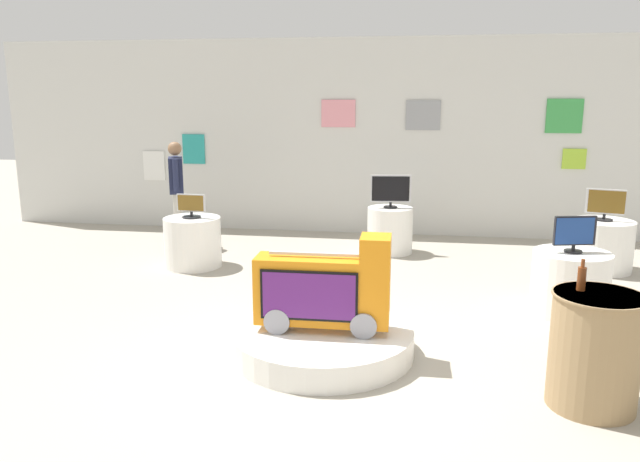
{
  "coord_description": "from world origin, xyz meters",
  "views": [
    {
      "loc": [
        0.61,
        -4.95,
        2.21
      ],
      "look_at": [
        -0.32,
        0.95,
        0.9
      ],
      "focal_mm": 34.58,
      "sensor_mm": 36.0,
      "label": 1
    }
  ],
  "objects": [
    {
      "name": "tv_on_center_rear",
      "position": [
        2.99,
        3.23,
        0.87
      ],
      "size": [
        0.46,
        0.21,
        0.4
      ],
      "color": "black",
      "rests_on": "display_pedestal_center_rear"
    },
    {
      "name": "bottle_on_side_table",
      "position": [
        1.79,
        -0.5,
        0.94
      ],
      "size": [
        0.06,
        0.06,
        0.23
      ],
      "color": "brown",
      "rests_on": "side_table_round"
    },
    {
      "name": "main_display_pedestal",
      "position": [
        -0.16,
        0.04,
        0.11
      ],
      "size": [
        1.58,
        1.58,
        0.23
      ],
      "primitive_type": "cylinder",
      "color": "white",
      "rests_on": "ground"
    },
    {
      "name": "shopper_browsing_near_truck",
      "position": [
        -2.91,
        3.68,
        0.91
      ],
      "size": [
        0.32,
        0.53,
        1.56
      ],
      "color": "#B2ADA3",
      "rests_on": "ground"
    },
    {
      "name": "back_wall_display",
      "position": [
        0.0,
        5.03,
        1.56
      ],
      "size": [
        12.83,
        0.13,
        3.11
      ],
      "color": "silver",
      "rests_on": "ground"
    },
    {
      "name": "novelty_firetruck_tv",
      "position": [
        -0.14,
        0.03,
        0.57
      ],
      "size": [
        1.16,
        0.39,
        0.84
      ],
      "color": "gray",
      "rests_on": "main_display_pedestal"
    },
    {
      "name": "display_pedestal_right_rear",
      "position": [
        2.2,
        1.45,
        0.33
      ],
      "size": [
        0.78,
        0.78,
        0.66
      ],
      "primitive_type": "cylinder",
      "color": "white",
      "rests_on": "ground"
    },
    {
      "name": "ground_plane",
      "position": [
        0.0,
        0.0,
        0.0
      ],
      "size": [
        30.0,
        30.0,
        0.0
      ],
      "primitive_type": "plane",
      "color": "#A8A091"
    },
    {
      "name": "side_table_round",
      "position": [
        1.91,
        -0.58,
        0.43
      ],
      "size": [
        0.65,
        0.65,
        0.85
      ],
      "color": "#9E7F56",
      "rests_on": "ground"
    },
    {
      "name": "display_pedestal_center_rear",
      "position": [
        2.99,
        3.23,
        0.33
      ],
      "size": [
        0.78,
        0.78,
        0.66
      ],
      "primitive_type": "cylinder",
      "color": "white",
      "rests_on": "ground"
    },
    {
      "name": "tv_on_right_rear",
      "position": [
        2.2,
        1.45,
        0.86
      ],
      "size": [
        0.43,
        0.18,
        0.38
      ],
      "color": "black",
      "rests_on": "display_pedestal_right_rear"
    },
    {
      "name": "tv_on_left_rear",
      "position": [
        -2.28,
        2.59,
        0.81
      ],
      "size": [
        0.38,
        0.24,
        0.31
      ],
      "color": "black",
      "rests_on": "display_pedestal_left_rear"
    },
    {
      "name": "display_pedestal_far_right",
      "position": [
        0.25,
        3.74,
        0.33
      ],
      "size": [
        0.65,
        0.65,
        0.66
      ],
      "primitive_type": "cylinder",
      "color": "white",
      "rests_on": "ground"
    },
    {
      "name": "display_pedestal_left_rear",
      "position": [
        -2.28,
        2.59,
        0.33
      ],
      "size": [
        0.74,
        0.74,
        0.66
      ],
      "primitive_type": "cylinder",
      "color": "white",
      "rests_on": "ground"
    },
    {
      "name": "tv_on_far_right",
      "position": [
        0.25,
        3.74,
        0.91
      ],
      "size": [
        0.57,
        0.2,
        0.47
      ],
      "color": "black",
      "rests_on": "display_pedestal_far_right"
    }
  ]
}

